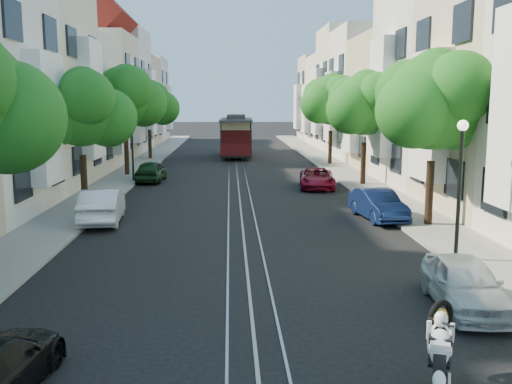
{
  "coord_description": "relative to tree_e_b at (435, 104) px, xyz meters",
  "views": [
    {
      "loc": [
        -0.46,
        -12.34,
        4.79
      ],
      "look_at": [
        0.43,
        7.21,
        1.7
      ],
      "focal_mm": 40.0,
      "sensor_mm": 36.0,
      "label": 1
    }
  ],
  "objects": [
    {
      "name": "ground",
      "position": [
        -7.26,
        19.02,
        -4.73
      ],
      "size": [
        200.0,
        200.0,
        0.0
      ],
      "primitive_type": "plane",
      "color": "black",
      "rests_on": "ground"
    },
    {
      "name": "sidewalk_east",
      "position": [
        -0.01,
        19.02,
        -4.67
      ],
      "size": [
        2.5,
        80.0,
        0.12
      ],
      "primitive_type": "cube",
      "color": "gray",
      "rests_on": "ground"
    },
    {
      "name": "sidewalk_west",
      "position": [
        -14.51,
        19.02,
        -4.67
      ],
      "size": [
        2.5,
        80.0,
        0.12
      ],
      "primitive_type": "cube",
      "color": "gray",
      "rests_on": "ground"
    },
    {
      "name": "rail_left",
      "position": [
        -7.81,
        19.02,
        -4.72
      ],
      "size": [
        0.06,
        80.0,
        0.02
      ],
      "primitive_type": "cube",
      "color": "gray",
      "rests_on": "ground"
    },
    {
      "name": "rail_slot",
      "position": [
        -7.26,
        19.02,
        -4.72
      ],
      "size": [
        0.06,
        80.0,
        0.02
      ],
      "primitive_type": "cube",
      "color": "gray",
      "rests_on": "ground"
    },
    {
      "name": "rail_right",
      "position": [
        -6.71,
        19.02,
        -4.72
      ],
      "size": [
        0.06,
        80.0,
        0.02
      ],
      "primitive_type": "cube",
      "color": "gray",
      "rests_on": "ground"
    },
    {
      "name": "lane_line",
      "position": [
        -7.26,
        19.02,
        -4.73
      ],
      "size": [
        0.08,
        80.0,
        0.01
      ],
      "primitive_type": "cube",
      "color": "tan",
      "rests_on": "ground"
    },
    {
      "name": "townhouses_east",
      "position": [
        4.61,
        18.94,
        0.45
      ],
      "size": [
        7.75,
        72.0,
        12.0
      ],
      "color": "beige",
      "rests_on": "ground"
    },
    {
      "name": "townhouses_west",
      "position": [
        -19.13,
        18.94,
        0.35
      ],
      "size": [
        7.75,
        72.0,
        11.76
      ],
      "color": "silver",
      "rests_on": "ground"
    },
    {
      "name": "tree_e_b",
      "position": [
        0.0,
        0.0,
        0.0
      ],
      "size": [
        4.93,
        4.08,
        6.68
      ],
      "color": "black",
      "rests_on": "ground"
    },
    {
      "name": "tree_e_c",
      "position": [
        -0.0,
        11.0,
        -0.13
      ],
      "size": [
        4.84,
        3.99,
        6.52
      ],
      "color": "black",
      "rests_on": "ground"
    },
    {
      "name": "tree_e_d",
      "position": [
        0.0,
        22.0,
        0.13
      ],
      "size": [
        5.01,
        4.16,
        6.85
      ],
      "color": "black",
      "rests_on": "ground"
    },
    {
      "name": "tree_w_b",
      "position": [
        -14.4,
        5.0,
        -0.34
      ],
      "size": [
        4.72,
        3.87,
        6.27
      ],
      "color": "black",
      "rests_on": "ground"
    },
    {
      "name": "tree_w_c",
      "position": [
        -14.4,
        16.0,
        0.34
      ],
      "size": [
        5.13,
        4.28,
        7.09
      ],
      "color": "black",
      "rests_on": "ground"
    },
    {
      "name": "tree_w_d",
      "position": [
        -14.4,
        27.0,
        -0.13
      ],
      "size": [
        4.84,
        3.99,
        6.52
      ],
      "color": "black",
      "rests_on": "ground"
    },
    {
      "name": "lamp_east",
      "position": [
        -0.96,
        -4.98,
        -1.89
      ],
      "size": [
        0.32,
        0.32,
        4.16
      ],
      "color": "black",
      "rests_on": "ground"
    },
    {
      "name": "lamp_west",
      "position": [
        -13.56,
        13.02,
        -1.89
      ],
      "size": [
        0.32,
        0.32,
        4.16
      ],
      "color": "black",
      "rests_on": "ground"
    },
    {
      "name": "sportbike_rider",
      "position": [
        -4.28,
        -12.55,
        -3.95
      ],
      "size": [
        0.9,
        1.62,
        1.44
      ],
      "rotation": [
        0.0,
        0.0,
        -0.35
      ],
      "color": "black",
      "rests_on": "ground"
    },
    {
      "name": "cable_car",
      "position": [
        -7.16,
        29.14,
        -2.73
      ],
      "size": [
        2.95,
        8.85,
        3.38
      ],
      "rotation": [
        0.0,
        0.0,
        -0.02
      ],
      "color": "black",
      "rests_on": "ground"
    },
    {
      "name": "parked_car_e_near",
      "position": [
        -2.27,
        -8.76,
        -4.12
      ],
      "size": [
        1.77,
        3.71,
        1.22
      ],
      "primitive_type": "imported",
      "rotation": [
        0.0,
        0.0,
        -0.09
      ],
      "color": "silver",
      "rests_on": "ground"
    },
    {
      "name": "parked_car_e_mid",
      "position": [
        -1.66,
        1.48,
        -4.11
      ],
      "size": [
        1.79,
        3.9,
        1.24
      ],
      "primitive_type": "imported",
      "rotation": [
        0.0,
        0.0,
        0.13
      ],
      "color": "#0C173C",
      "rests_on": "ground"
    },
    {
      "name": "parked_car_e_far",
      "position": [
        -2.86,
        10.17,
        -4.17
      ],
      "size": [
        2.3,
        4.25,
        1.13
      ],
      "primitive_type": "imported",
      "rotation": [
        0.0,
        0.0,
        -0.11
      ],
      "color": "maroon",
      "rests_on": "ground"
    },
    {
      "name": "parked_car_w_mid",
      "position": [
        -12.86,
        1.39,
        -4.04
      ],
      "size": [
        1.85,
        4.31,
        1.38
      ],
      "primitive_type": "imported",
      "rotation": [
        0.0,
        0.0,
        3.24
      ],
      "color": "silver",
      "rests_on": "ground"
    },
    {
      "name": "parked_car_w_far",
      "position": [
        -12.53,
        13.24,
        -4.09
      ],
      "size": [
        1.66,
        3.86,
        1.3
      ],
      "primitive_type": "imported",
      "rotation": [
        0.0,
        0.0,
        3.11
      ],
      "color": "black",
      "rests_on": "ground"
    }
  ]
}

